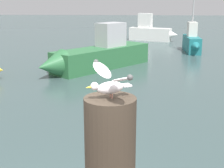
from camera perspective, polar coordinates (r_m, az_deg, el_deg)
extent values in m
cylinder|color=#382D23|center=(2.81, -0.33, -12.33)|extent=(0.43, 0.43, 1.01)
cylinder|color=#C67260|center=(2.63, -0.31, -1.95)|extent=(0.01, 0.01, 0.04)
cylinder|color=#C67260|center=(2.60, 0.02, -2.16)|extent=(0.01, 0.01, 0.04)
ellipsoid|color=silver|center=(2.59, -0.35, -0.65)|extent=(0.25, 0.19, 0.10)
sphere|color=silver|center=(2.53, -3.08, -0.38)|extent=(0.06, 0.06, 0.06)
cone|color=yellow|center=(2.52, -4.24, -0.61)|extent=(0.05, 0.04, 0.02)
cube|color=silver|center=(2.65, 2.51, -0.20)|extent=(0.10, 0.10, 0.01)
ellipsoid|color=silver|center=(2.74, -1.79, 2.54)|extent=(0.24, 0.30, 0.11)
sphere|color=#3B3B3B|center=(2.85, -2.81, 3.90)|extent=(0.04, 0.04, 0.04)
ellipsoid|color=silver|center=(2.40, 1.72, 0.80)|extent=(0.24, 0.30, 0.11)
sphere|color=#3B3B3B|center=(2.28, 3.17, 1.15)|extent=(0.04, 0.04, 0.04)
cube|color=silver|center=(24.29, 6.70, 8.67)|extent=(3.12, 1.89, 0.93)
cone|color=silver|center=(23.77, 10.67, 8.50)|extent=(0.92, 0.92, 0.71)
cube|color=white|center=(24.35, 5.86, 11.03)|extent=(1.09, 0.84, 1.04)
cube|color=#2D6B3D|center=(14.48, -1.66, 4.66)|extent=(4.16, 4.63, 0.91)
cone|color=#2D6B3D|center=(12.69, -10.66, 3.18)|extent=(1.62, 1.62, 1.15)
cube|color=#B2B2B7|center=(14.72, -0.22, 8.68)|extent=(1.40, 1.46, 1.05)
cube|color=#1E7075|center=(19.50, 13.80, 6.83)|extent=(0.71, 2.61, 0.89)
cone|color=#1E7075|center=(18.06, 14.56, 6.32)|extent=(0.63, 0.63, 0.62)
cube|color=silver|center=(19.52, 13.90, 9.35)|extent=(0.49, 0.81, 0.81)
cylinder|color=#A5A5A8|center=(19.45, 14.17, 13.65)|extent=(0.08, 0.08, 2.13)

